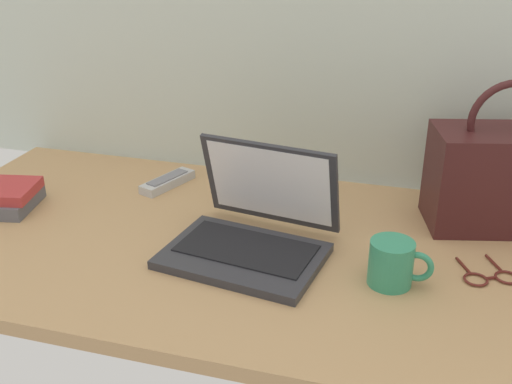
{
  "coord_description": "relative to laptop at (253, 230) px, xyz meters",
  "views": [
    {
      "loc": [
        0.31,
        -1.09,
        0.67
      ],
      "look_at": [
        -0.01,
        0.0,
        0.15
      ],
      "focal_mm": 43.02,
      "sensor_mm": 36.0,
      "label": 1
    }
  ],
  "objects": [
    {
      "name": "remote_control_near",
      "position": [
        -0.3,
        0.25,
        -0.03
      ],
      "size": [
        0.1,
        0.17,
        0.02
      ],
      "color": "#B7B7B7",
      "rests_on": "desk"
    },
    {
      "name": "coffee_mug",
      "position": [
        0.29,
        -0.05,
        -0.0
      ],
      "size": [
        0.12,
        0.08,
        0.09
      ],
      "color": "#338C66",
      "rests_on": "desk"
    },
    {
      "name": "desk",
      "position": [
        0.01,
        0.02,
        -0.06
      ],
      "size": [
        1.6,
        0.76,
        0.03
      ],
      "color": "tan",
      "rests_on": "ground"
    },
    {
      "name": "handbag",
      "position": [
        0.49,
        0.26,
        0.07
      ],
      "size": [
        0.33,
        0.23,
        0.33
      ],
      "color": "#3F1919",
      "rests_on": "desk"
    },
    {
      "name": "laptop",
      "position": [
        0.0,
        0.0,
        0.0
      ],
      "size": [
        0.34,
        0.32,
        0.21
      ],
      "color": "#2D2D33",
      "rests_on": "desk"
    },
    {
      "name": "eyeglasses",
      "position": [
        0.47,
        0.02,
        -0.04
      ],
      "size": [
        0.13,
        0.13,
        0.01
      ],
      "color": "#591E19",
      "rests_on": "desk"
    }
  ]
}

